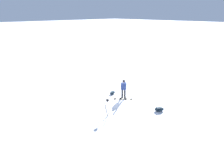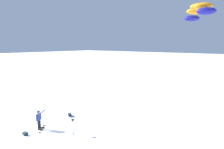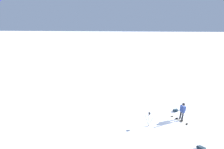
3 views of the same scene
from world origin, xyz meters
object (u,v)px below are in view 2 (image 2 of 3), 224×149
camera_tripod (73,124)px  gear_bag_small (25,133)px  snowboarder (39,118)px  traction_kite (199,11)px  snowboard (42,129)px  gear_bag_large (70,115)px

camera_tripod → gear_bag_small: camera_tripod is taller
snowboarder → traction_kite: traction_kite is taller
traction_kite → gear_bag_small: 15.57m
snowboarder → snowboard: (-0.17, -0.12, -0.97)m
gear_bag_large → camera_tripod: (-3.16, 2.15, 0.76)m
traction_kite → camera_tripod: traction_kite is taller
traction_kite → camera_tripod: size_ratio=2.90×
gear_bag_large → gear_bag_small: gear_bag_large is taller
snowboarder → gear_bag_small: bearing=93.5°
snowboard → gear_bag_small: gear_bag_small is taller
gear_bag_large → camera_tripod: size_ratio=0.60×
snowboard → gear_bag_large: size_ratio=1.76×
traction_kite → gear_bag_large: bearing=15.1°
snowboarder → gear_bag_large: bearing=-86.3°
snowboarder → traction_kite: size_ratio=0.45×
snowboard → traction_kite: bearing=-149.1°
traction_kite → gear_bag_small: (10.22, 7.41, -9.11)m
snowboarder → snowboard: size_ratio=1.22×
gear_bag_small → traction_kite: bearing=-144.1°
gear_bag_large → snowboarder: bearing=93.7°
gear_bag_large → snowboard: bearing=97.0°
gear_bag_small → snowboard: bearing=-94.1°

